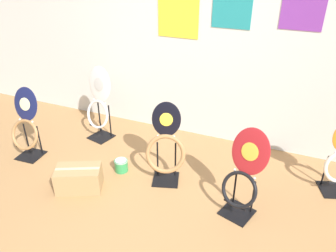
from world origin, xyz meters
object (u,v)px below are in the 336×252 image
at_px(toilet_seat_display_white_plain, 99,103).
at_px(paint_can, 121,165).
at_px(storage_box, 79,178).
at_px(toilet_seat_display_navy_moon, 26,126).
at_px(toilet_seat_display_crimson_swirl, 244,176).
at_px(toilet_seat_display_jazz_black, 166,149).

xyz_separation_m(toilet_seat_display_white_plain, paint_can, (0.62, -0.57, -0.42)).
bearing_deg(storage_box, toilet_seat_display_white_plain, 110.13).
relative_size(toilet_seat_display_navy_moon, storage_box, 1.60).
relative_size(paint_can, storage_box, 0.29).
height_order(toilet_seat_display_navy_moon, toilet_seat_display_crimson_swirl, toilet_seat_display_crimson_swirl).
distance_m(toilet_seat_display_navy_moon, toilet_seat_display_jazz_black, 1.73).
height_order(toilet_seat_display_white_plain, toilet_seat_display_jazz_black, toilet_seat_display_white_plain).
height_order(toilet_seat_display_crimson_swirl, storage_box, toilet_seat_display_crimson_swirl).
relative_size(toilet_seat_display_crimson_swirl, toilet_seat_display_jazz_black, 0.97).
relative_size(toilet_seat_display_navy_moon, toilet_seat_display_white_plain, 0.88).
bearing_deg(toilet_seat_display_crimson_swirl, toilet_seat_display_jazz_black, 168.72).
bearing_deg(toilet_seat_display_navy_moon, storage_box, -17.82).
bearing_deg(toilet_seat_display_white_plain, paint_can, -42.53).
height_order(toilet_seat_display_navy_moon, toilet_seat_display_white_plain, toilet_seat_display_white_plain).
bearing_deg(toilet_seat_display_jazz_black, toilet_seat_display_navy_moon, -173.77).
xyz_separation_m(toilet_seat_display_white_plain, storage_box, (0.37, -1.01, -0.37)).
distance_m(toilet_seat_display_navy_moon, toilet_seat_display_white_plain, 0.91).
bearing_deg(toilet_seat_display_white_plain, toilet_seat_display_crimson_swirl, -19.12).
relative_size(toilet_seat_display_white_plain, toilet_seat_display_jazz_black, 1.09).
height_order(toilet_seat_display_white_plain, storage_box, toilet_seat_display_white_plain).
bearing_deg(paint_can, storage_box, -119.53).
bearing_deg(toilet_seat_display_navy_moon, paint_can, 6.89).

